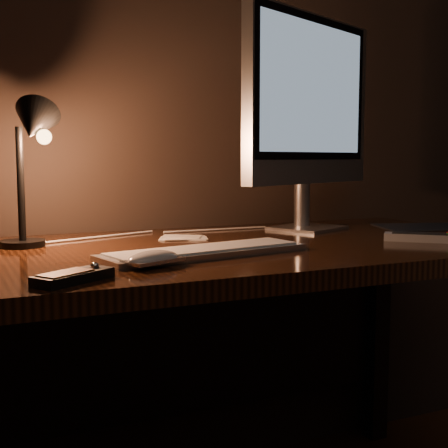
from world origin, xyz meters
name	(u,v)px	position (x,y,z in m)	size (l,w,h in m)	color
desk	(201,293)	(0.00, 1.93, 0.62)	(1.60, 0.75, 0.75)	#391C0D
monitor	(310,104)	(0.38, 2.04, 1.10)	(0.53, 0.27, 0.60)	silver
keyboard	(205,251)	(-0.08, 1.73, 0.76)	(0.46, 0.13, 0.02)	silver
mousepad	(423,227)	(0.71, 1.94, 0.75)	(0.25, 0.20, 0.00)	black
mouse	(153,261)	(-0.22, 1.64, 0.76)	(0.11, 0.06, 0.02)	white
media_remote	(73,276)	(-0.38, 1.56, 0.76)	(0.15, 0.12, 0.03)	black
tv_remote	(424,237)	(0.50, 1.70, 0.76)	(0.17, 0.16, 0.02)	#96999C
papers	(183,238)	(-0.02, 2.00, 0.75)	(0.12, 0.08, 0.01)	white
desk_lamp	(32,145)	(-0.38, 1.99, 0.98)	(0.16, 0.17, 0.34)	black
cable	(162,234)	(-0.04, 2.10, 0.75)	(0.01, 0.01, 0.65)	white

